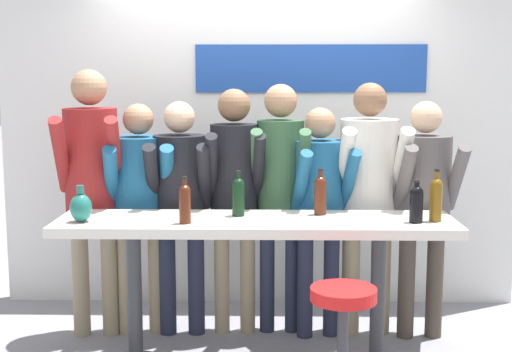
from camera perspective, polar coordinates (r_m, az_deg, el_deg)
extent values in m
cube|color=silver|center=(5.56, 0.24, 3.56)|extent=(4.01, 0.10, 2.71)
cube|color=#1E479E|center=(5.49, 4.40, 8.57)|extent=(1.75, 0.02, 0.36)
cube|color=silver|center=(4.32, -0.02, -3.85)|extent=(2.41, 0.59, 0.06)
cylinder|color=#333338|center=(4.51, -9.69, -9.28)|extent=(0.09, 0.09, 0.88)
cylinder|color=#333338|center=(4.48, 9.70, -9.39)|extent=(0.09, 0.09, 0.88)
cylinder|color=#333338|center=(3.95, 6.93, -13.75)|extent=(0.06, 0.06, 0.62)
cylinder|color=red|center=(3.85, 7.01, -9.38)|extent=(0.35, 0.35, 0.07)
cylinder|color=gray|center=(5.10, -13.86, -7.57)|extent=(0.12, 0.12, 0.88)
cylinder|color=gray|center=(5.08, -11.62, -7.58)|extent=(0.12, 0.12, 0.88)
cylinder|color=maroon|center=(4.94, -13.03, 1.27)|extent=(0.40, 0.40, 0.70)
sphere|color=#9E7556|center=(4.90, -13.22, 6.92)|extent=(0.24, 0.24, 0.24)
cylinder|color=maroon|center=(4.79, -15.35, 1.58)|extent=(0.13, 0.42, 0.54)
cylinder|color=maroon|center=(4.74, -11.25, 1.66)|extent=(0.13, 0.42, 0.54)
cylinder|color=gray|center=(5.08, -10.29, -8.17)|extent=(0.12, 0.12, 0.77)
cylinder|color=gray|center=(5.08, -7.91, -8.13)|extent=(0.12, 0.12, 0.77)
cylinder|color=#19517A|center=(4.93, -9.28, -0.43)|extent=(0.44, 0.44, 0.61)
sphere|color=#9E7556|center=(4.88, -9.40, 4.52)|extent=(0.21, 0.21, 0.21)
cylinder|color=#19517A|center=(4.78, -11.49, -0.22)|extent=(0.15, 0.38, 0.48)
cylinder|color=#19517A|center=(4.78, -7.15, -0.13)|extent=(0.15, 0.38, 0.48)
cylinder|color=#23283D|center=(5.03, -7.09, -8.22)|extent=(0.12, 0.12, 0.78)
cylinder|color=#23283D|center=(5.02, -4.81, -8.24)|extent=(0.12, 0.12, 0.78)
cylinder|color=black|center=(4.87, -6.08, -0.34)|extent=(0.38, 0.38, 0.62)
sphere|color=#D6AD89|center=(4.83, -6.15, 4.71)|extent=(0.21, 0.21, 0.21)
cylinder|color=black|center=(4.74, -8.30, -0.09)|extent=(0.10, 0.38, 0.48)
cylinder|color=black|center=(4.71, -4.15, -0.08)|extent=(0.10, 0.38, 0.48)
cylinder|color=gray|center=(5.01, -2.75, -7.99)|extent=(0.10, 0.10, 0.82)
cylinder|color=gray|center=(5.02, -0.68, -7.96)|extent=(0.10, 0.10, 0.82)
cylinder|color=black|center=(4.86, -1.75, 0.35)|extent=(0.35, 0.35, 0.65)
sphere|color=brown|center=(4.82, -1.77, 5.68)|extent=(0.22, 0.22, 0.22)
cylinder|color=black|center=(4.70, -3.58, 0.63)|extent=(0.11, 0.39, 0.50)
cylinder|color=black|center=(4.71, 0.20, 0.67)|extent=(0.11, 0.39, 0.50)
cylinder|color=#23283D|center=(5.04, 0.90, -7.82)|extent=(0.10, 0.10, 0.83)
cylinder|color=#23283D|center=(5.04, 2.94, -7.82)|extent=(0.10, 0.10, 0.83)
cylinder|color=#335638|center=(4.88, 1.96, 0.63)|extent=(0.32, 0.32, 0.66)
sphere|color=#9E7556|center=(4.84, 1.99, 6.03)|extent=(0.23, 0.23, 0.23)
cylinder|color=#335638|center=(4.72, 0.13, 0.95)|extent=(0.08, 0.39, 0.50)
cylinder|color=#335638|center=(4.72, 3.85, 0.93)|extent=(0.08, 0.39, 0.50)
cylinder|color=#23283D|center=(4.95, 3.95, -8.57)|extent=(0.11, 0.11, 0.76)
cylinder|color=#23283D|center=(5.00, 6.04, -8.44)|extent=(0.11, 0.11, 0.76)
cylinder|color=#19517A|center=(4.82, 5.10, -0.73)|extent=(0.39, 0.39, 0.60)
sphere|color=#9E7556|center=(4.77, 5.17, 4.25)|extent=(0.21, 0.21, 0.21)
cylinder|color=#19517A|center=(4.64, 3.65, -0.54)|extent=(0.14, 0.37, 0.47)
cylinder|color=#19517A|center=(4.72, 7.43, -0.43)|extent=(0.14, 0.37, 0.47)
cylinder|color=gray|center=(5.04, 7.59, -7.85)|extent=(0.12, 0.12, 0.84)
cylinder|color=gray|center=(5.08, 10.00, -7.78)|extent=(0.12, 0.12, 0.84)
cylinder|color=beige|center=(4.90, 8.99, 0.65)|extent=(0.41, 0.41, 0.66)
sphere|color=brown|center=(4.87, 9.12, 6.06)|extent=(0.23, 0.23, 0.23)
cylinder|color=beige|center=(4.71, 7.15, 0.95)|extent=(0.11, 0.40, 0.52)
cylinder|color=beige|center=(4.78, 11.55, 0.96)|extent=(0.11, 0.40, 0.52)
cylinder|color=#473D33|center=(5.04, 11.95, -8.31)|extent=(0.11, 0.11, 0.78)
cylinder|color=#473D33|center=(5.09, 14.10, -8.21)|extent=(0.11, 0.11, 0.78)
cylinder|color=#514C4C|center=(4.91, 13.29, -0.42)|extent=(0.38, 0.38, 0.62)
sphere|color=#D6AD89|center=(4.87, 13.46, 4.60)|extent=(0.21, 0.21, 0.21)
cylinder|color=#514C4C|center=(4.72, 11.83, -0.18)|extent=(0.11, 0.38, 0.48)
cylinder|color=#514C4C|center=(4.82, 15.73, -0.15)|extent=(0.11, 0.38, 0.48)
cylinder|color=black|center=(4.30, 12.69, -2.49)|extent=(0.08, 0.08, 0.18)
sphere|color=black|center=(4.28, 12.73, -1.32)|extent=(0.08, 0.08, 0.08)
cylinder|color=black|center=(4.28, 12.75, -0.90)|extent=(0.03, 0.03, 0.06)
cylinder|color=black|center=(4.27, 12.76, -0.40)|extent=(0.03, 0.03, 0.01)
cylinder|color=#4C1E0F|center=(4.19, -5.70, -2.48)|extent=(0.07, 0.07, 0.20)
sphere|color=#4C1E0F|center=(4.17, -5.72, -1.16)|extent=(0.07, 0.07, 0.07)
cylinder|color=#4C1E0F|center=(4.17, -5.73, -0.69)|extent=(0.03, 0.03, 0.07)
cylinder|color=black|center=(4.16, -5.74, -0.13)|extent=(0.03, 0.03, 0.01)
cylinder|color=#4C1E0F|center=(4.44, 5.16, -1.80)|extent=(0.08, 0.08, 0.20)
sphere|color=#4C1E0F|center=(4.43, 5.18, -0.51)|extent=(0.08, 0.08, 0.08)
cylinder|color=#4C1E0F|center=(4.42, 5.19, -0.05)|extent=(0.03, 0.03, 0.07)
cylinder|color=black|center=(4.42, 5.19, 0.51)|extent=(0.03, 0.03, 0.01)
cylinder|color=brown|center=(4.35, 14.18, -2.11)|extent=(0.07, 0.07, 0.22)
sphere|color=brown|center=(4.34, 14.23, -0.67)|extent=(0.07, 0.07, 0.07)
cylinder|color=brown|center=(4.33, 14.25, -0.16)|extent=(0.03, 0.03, 0.08)
cylinder|color=black|center=(4.32, 14.27, 0.46)|extent=(0.03, 0.03, 0.02)
cylinder|color=black|center=(4.39, -1.43, -1.94)|extent=(0.08, 0.08, 0.20)
sphere|color=black|center=(4.37, -1.43, -0.66)|extent=(0.08, 0.08, 0.08)
cylinder|color=black|center=(4.37, -1.43, -0.20)|extent=(0.03, 0.03, 0.07)
cylinder|color=black|center=(4.36, -1.43, 0.35)|extent=(0.03, 0.03, 0.01)
ellipsoid|color=#1E665B|center=(4.34, -13.83, -2.49)|extent=(0.13, 0.13, 0.17)
cylinder|color=#1E665B|center=(4.32, -13.88, -1.06)|extent=(0.04, 0.04, 0.05)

